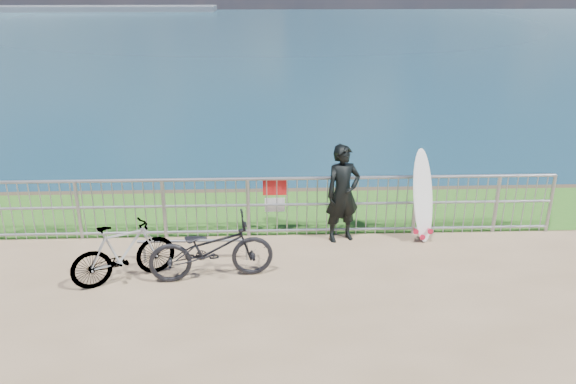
{
  "coord_description": "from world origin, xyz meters",
  "views": [
    {
      "loc": [
        -0.15,
        -7.67,
        4.4
      ],
      "look_at": [
        0.19,
        1.2,
        1.0
      ],
      "focal_mm": 35.0,
      "sensor_mm": 36.0,
      "label": 1
    }
  ],
  "objects_px": {
    "bicycle_far": "(123,252)",
    "surfboard": "(423,199)",
    "surfer": "(343,194)",
    "bicycle_near": "(211,249)"
  },
  "relations": [
    {
      "from": "surfboard",
      "to": "surfer",
      "type": "bearing_deg",
      "value": 177.62
    },
    {
      "from": "bicycle_near",
      "to": "surfboard",
      "type": "bearing_deg",
      "value": -79.78
    },
    {
      "from": "bicycle_far",
      "to": "surfboard",
      "type": "bearing_deg",
      "value": -103.19
    },
    {
      "from": "surfboard",
      "to": "bicycle_near",
      "type": "distance_m",
      "value": 3.81
    },
    {
      "from": "bicycle_far",
      "to": "surfer",
      "type": "bearing_deg",
      "value": -96.98
    },
    {
      "from": "surfer",
      "to": "bicycle_far",
      "type": "bearing_deg",
      "value": -178.31
    },
    {
      "from": "surfer",
      "to": "surfboard",
      "type": "distance_m",
      "value": 1.41
    },
    {
      "from": "surfer",
      "to": "bicycle_near",
      "type": "height_order",
      "value": "surfer"
    },
    {
      "from": "bicycle_near",
      "to": "bicycle_far",
      "type": "bearing_deg",
      "value": 82.49
    },
    {
      "from": "surfboard",
      "to": "bicycle_far",
      "type": "relative_size",
      "value": 1.04
    }
  ]
}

